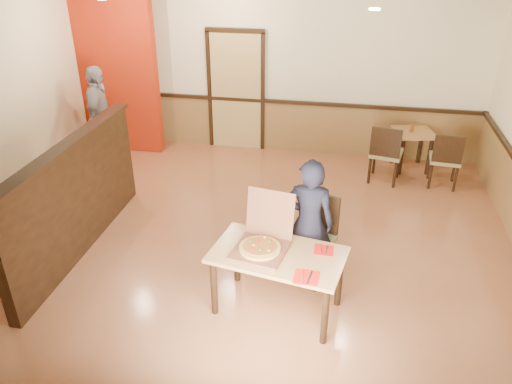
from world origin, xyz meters
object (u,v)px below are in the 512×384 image
(side_chair_right, at_px, (446,158))
(diner, at_px, (309,223))
(side_chair_left, at_px, (386,152))
(condiment, at_px, (412,128))
(passerby, at_px, (100,117))
(main_table, at_px, (278,262))
(side_table, at_px, (413,141))
(diner_chair, at_px, (313,234))
(pizza_box, at_px, (262,244))

(side_chair_right, xyz_separation_m, diner, (-1.88, -2.77, 0.27))
(side_chair_left, distance_m, diner, 2.94)
(condiment, bearing_deg, passerby, -171.65)
(main_table, distance_m, side_chair_right, 3.96)
(side_table, bearing_deg, main_table, -113.22)
(diner_chair, xyz_separation_m, passerby, (-3.79, 2.46, 0.31))
(diner_chair, xyz_separation_m, pizza_box, (-0.48, -0.67, 0.24))
(side_table, xyz_separation_m, passerby, (-5.18, -0.78, 0.35))
(main_table, height_order, diner, diner)
(side_table, height_order, diner, diner)
(side_table, distance_m, condiment, 0.24)
(diner_chair, xyz_separation_m, diner, (-0.04, -0.15, 0.22))
(diner_chair, relative_size, diner, 0.65)
(diner, distance_m, pizza_box, 0.68)
(diner_chair, distance_m, condiment, 3.48)
(diner, bearing_deg, side_chair_right, -122.75)
(passerby, bearing_deg, main_table, -145.81)
(side_table, distance_m, passerby, 5.25)
(main_table, relative_size, side_table, 1.96)
(diner, distance_m, condiment, 3.63)
(main_table, xyz_separation_m, passerby, (-3.48, 3.16, 0.24))
(diner_chair, relative_size, side_table, 1.34)
(side_table, xyz_separation_m, pizza_box, (-1.87, -3.91, 0.29))
(diner_chair, bearing_deg, main_table, -90.29)
(diner_chair, relative_size, side_chair_left, 1.03)
(main_table, bearing_deg, pizza_box, 177.93)
(side_chair_right, relative_size, passerby, 0.54)
(side_chair_left, bearing_deg, passerby, 13.87)
(main_table, relative_size, side_chair_left, 1.51)
(main_table, distance_m, diner, 0.64)
(diner_chair, relative_size, passerby, 0.59)
(diner_chair, distance_m, diner, 0.27)
(side_chair_left, xyz_separation_m, diner, (-0.97, -2.77, 0.24))
(main_table, relative_size, passerby, 0.86)
(side_chair_left, height_order, side_chair_right, side_chair_left)
(side_chair_right, bearing_deg, pizza_box, 59.83)
(passerby, height_order, condiment, passerby)
(main_table, xyz_separation_m, side_chair_left, (1.23, 3.33, -0.08))
(pizza_box, bearing_deg, side_chair_left, 77.31)
(passerby, xyz_separation_m, condiment, (5.13, 0.75, -0.11))
(side_chair_right, bearing_deg, side_chair_left, 5.15)
(main_table, relative_size, pizza_box, 2.11)
(diner, bearing_deg, side_table, -111.56)
(diner_chair, distance_m, side_chair_left, 2.78)
(diner, bearing_deg, main_table, 66.60)
(side_chair_right, bearing_deg, passerby, 6.63)
(main_table, xyz_separation_m, diner_chair, (0.30, 0.71, -0.07))
(side_table, bearing_deg, pizza_box, -115.57)
(side_chair_right, height_order, pizza_box, pizza_box)
(diner_chair, xyz_separation_m, side_table, (1.39, 3.24, -0.04))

